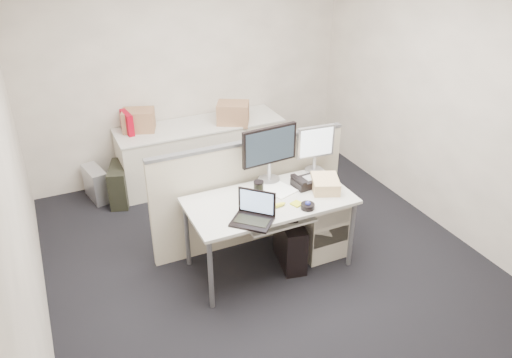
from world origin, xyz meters
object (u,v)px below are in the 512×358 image
desk_phone (306,183)px  desk (269,205)px  monitor_main (269,154)px  laptop (252,210)px

desk_phone → desk: bearing=-173.9°
monitor_main → desk_phone: 0.43m
monitor_main → desk_phone: bearing=-46.2°
laptop → monitor_main: bearing=97.1°
desk → monitor_main: bearing=64.9°
desk → monitor_main: 0.49m
desk → laptop: bearing=-137.0°
desk_phone → monitor_main: bearing=133.3°
monitor_main → laptop: monitor_main is taller
desk → desk_phone: desk_phone is taller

